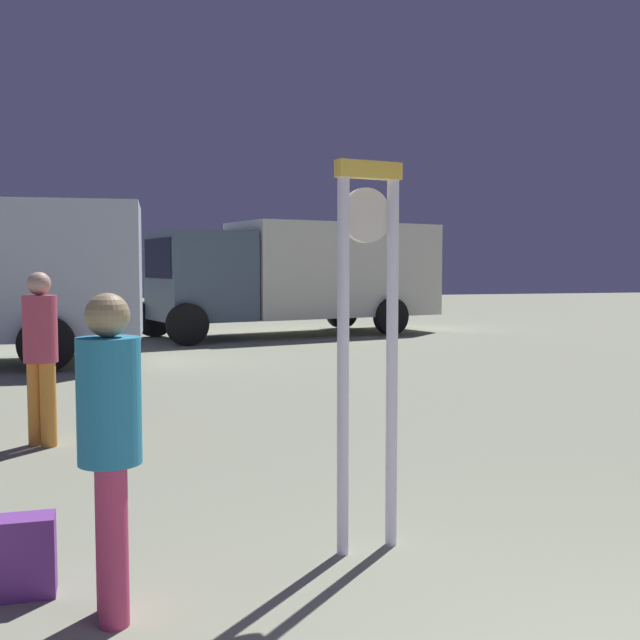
{
  "coord_description": "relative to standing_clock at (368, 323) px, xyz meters",
  "views": [
    {
      "loc": [
        -2.19,
        -1.39,
        1.7
      ],
      "look_at": [
        -0.28,
        5.35,
        1.2
      ],
      "focal_mm": 43.03,
      "sensor_mm": 36.0,
      "label": 1
    }
  ],
  "objects": [
    {
      "name": "standing_clock",
      "position": [
        0.0,
        0.0,
        0.0
      ],
      "size": [
        0.42,
        0.16,
        2.3
      ],
      "color": "white",
      "rests_on": "ground_plane"
    },
    {
      "name": "person_near_clock",
      "position": [
        -1.48,
        -0.53,
        -0.48
      ],
      "size": [
        0.3,
        0.3,
        1.57
      ],
      "color": "#C23A64",
      "rests_on": "ground_plane"
    },
    {
      "name": "backpack",
      "position": [
        -1.91,
        -0.13,
        -1.16
      ],
      "size": [
        0.31,
        0.23,
        0.41
      ],
      "color": "#713793",
      "rests_on": "ground_plane"
    },
    {
      "name": "person_distant",
      "position": [
        -2.07,
        3.34,
        -0.44
      ],
      "size": [
        0.31,
        0.31,
        1.64
      ],
      "color": "orange",
      "rests_on": "ground_plane"
    },
    {
      "name": "box_truck_far",
      "position": [
        3.26,
        14.09,
        0.18
      ],
      "size": [
        7.68,
        4.11,
        2.74
      ],
      "color": "silver",
      "rests_on": "ground_plane"
    }
  ]
}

